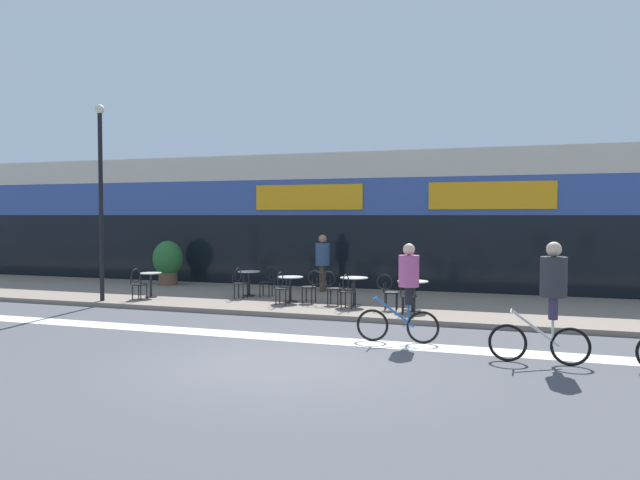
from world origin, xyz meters
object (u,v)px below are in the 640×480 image
object	(u,v)px
cafe_chair_2_side	(312,284)
pedestrian_near_end	(323,258)
lamp_post	(101,189)
cyclist_0	(406,286)
cafe_chair_1_side	(268,279)
cafe_chair_4_side	(388,289)
cafe_chair_2_near	(282,286)
cafe_chair_3_side	(332,285)
bistro_table_0	(151,280)
bistro_table_2	(290,284)
cafe_chair_1_near	(240,281)
cafe_chair_3_near	(347,289)
cafe_chair_4_near	(408,293)
cafe_chair_0_near	(138,282)
planter_pot	(168,261)
bistro_table_3	(354,285)
bistro_table_4	(413,289)
bistro_table_1	(249,278)
cyclist_2	(550,292)

from	to	relation	value
cafe_chair_2_side	pedestrian_near_end	world-z (taller)	pedestrian_near_end
lamp_post	cyclist_0	world-z (taller)	lamp_post
lamp_post	cyclist_0	distance (m)	9.60
cafe_chair_1_side	cafe_chair_4_side	bearing A→B (deg)	157.21
cafe_chair_2_near	cafe_chair_3_side	bearing A→B (deg)	-68.71
bistro_table_0	cafe_chair_3_side	bearing A→B (deg)	2.71
bistro_table_2	cafe_chair_1_near	xyz separation A→B (m)	(-1.63, 0.18, 0.01)
cafe_chair_1_side	cafe_chair_3_near	size ratio (longest dim) A/B	1.00
pedestrian_near_end	cafe_chair_1_side	bearing A→B (deg)	56.63
cafe_chair_3_side	cafe_chair_4_near	xyz separation A→B (m)	(2.26, -0.96, 0.00)
cafe_chair_2_near	cafe_chair_0_near	bearing A→B (deg)	93.94
planter_pot	bistro_table_3	bearing A→B (deg)	-20.11
cafe_chair_2_near	lamp_post	bearing A→B (deg)	98.21
cyclist_0	pedestrian_near_end	world-z (taller)	cyclist_0
cafe_chair_1_near	cafe_chair_2_near	xyz separation A→B (m)	(1.64, -0.81, 0.00)
cafe_chair_1_near	cafe_chair_4_side	xyz separation A→B (m)	(4.49, -0.64, 0.00)
cafe_chair_1_near	cyclist_0	world-z (taller)	cyclist_0
bistro_table_0	cafe_chair_1_side	size ratio (longest dim) A/B	0.80
cafe_chair_1_side	planter_pot	size ratio (longest dim) A/B	0.59
bistro_table_2	bistro_table_4	xyz separation A→B (m)	(3.49, -0.46, 0.04)
bistro_table_3	cafe_chair_3_near	size ratio (longest dim) A/B	0.84
bistro_table_2	cafe_chair_3_near	bearing A→B (deg)	-21.77
cafe_chair_1_near	cafe_chair_4_near	bearing A→B (deg)	-103.73
bistro_table_0	bistro_table_1	size ratio (longest dim) A/B	0.97
cafe_chair_1_side	cafe_chair_3_near	world-z (taller)	same
cafe_chair_2_near	bistro_table_0	bearing A→B (deg)	85.49
cafe_chair_4_near	cyclist_2	world-z (taller)	cyclist_2
bistro_table_0	bistro_table_1	xyz separation A→B (m)	(2.60, 1.18, 0.02)
cyclist_0	cafe_chair_0_near	bearing A→B (deg)	-23.78
bistro_table_0	cafe_chair_1_near	distance (m)	2.66
cafe_chair_3_near	lamp_post	xyz separation A→B (m)	(-6.94, -0.72, 2.62)
cafe_chair_4_side	cyclist_2	distance (m)	5.78
cafe_chair_3_near	cyclist_0	world-z (taller)	cyclist_0
cafe_chair_1_near	cafe_chair_0_near	bearing A→B (deg)	114.53
cyclist_2	bistro_table_0	bearing A→B (deg)	-22.30
bistro_table_1	cafe_chair_2_near	world-z (taller)	cafe_chair_2_near
bistro_table_1	cafe_chair_1_near	bearing A→B (deg)	-90.01
bistro_table_2	cafe_chair_3_near	xyz separation A→B (m)	(1.85, -0.74, 0.01)
bistro_table_1	cafe_chair_4_near	xyz separation A→B (m)	(5.13, -1.89, -0.01)
cafe_chair_1_side	bistro_table_3	bearing A→B (deg)	157.55
pedestrian_near_end	cafe_chair_0_near	bearing A→B (deg)	37.61
cafe_chair_4_near	cyclist_2	size ratio (longest dim) A/B	0.43
bistro_table_4	bistro_table_3	bearing A→B (deg)	168.17
bistro_table_2	cafe_chair_2_near	xyz separation A→B (m)	(0.00, -0.63, 0.01)
cafe_chair_2_side	bistro_table_2	bearing A→B (deg)	2.15
bistro_table_1	cafe_chair_1_side	bearing A→B (deg)	0.55
bistro_table_1	bistro_table_3	xyz separation A→B (m)	(3.50, -0.92, 0.02)
cafe_chair_2_near	pedestrian_near_end	size ratio (longest dim) A/B	0.50
cyclist_2	cafe_chair_0_near	bearing A→B (deg)	-19.41
cafe_chair_3_side	planter_pot	xyz separation A→B (m)	(-6.79, 2.72, 0.30)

